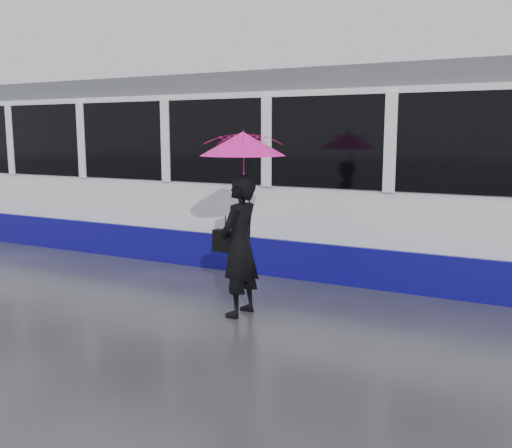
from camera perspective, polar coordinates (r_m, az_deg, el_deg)
The scene contains 6 objects.
ground at distance 7.94m, azimuth 4.64°, elevation -8.08°, with size 90.00×90.00×0.00m, color #2B2B30.
rails at distance 10.21m, azimuth 10.19°, elevation -4.25°, with size 34.00×1.51×0.02m.
tram at distance 10.19m, azimuth 6.74°, elevation 5.07°, with size 26.00×2.56×3.35m.
woman at distance 7.29m, azimuth -1.65°, elevation -2.20°, with size 0.67×0.44×1.83m, color black.
umbrella at distance 7.13m, azimuth -1.33°, elevation 6.36°, with size 1.11×1.11×1.23m.
handbag at distance 7.40m, azimuth -3.06°, elevation -1.69°, with size 0.33×0.15×0.46m.
Camera 1 is at (2.96, -6.99, 2.34)m, focal length 40.00 mm.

